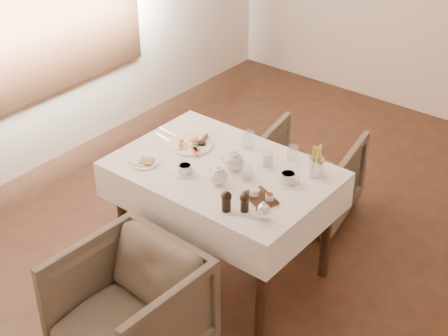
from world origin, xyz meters
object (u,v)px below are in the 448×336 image
at_px(armchair_near, 129,308).
at_px(armchair_far, 308,175).
at_px(teapot_centre, 234,160).
at_px(breakfast_plate, 192,144).
at_px(table, 223,184).

bearing_deg(armchair_near, armchair_far, 92.05).
relative_size(armchair_near, teapot_centre, 4.33).
xyz_separation_m(armchair_near, teapot_centre, (0.00, 0.90, 0.50)).
bearing_deg(armchair_near, teapot_centre, 92.13).
bearing_deg(breakfast_plate, table, -9.36).
height_order(armchair_far, teapot_centre, teapot_centre).
height_order(table, armchair_near, table).
bearing_deg(breakfast_plate, armchair_near, -62.22).
height_order(breakfast_plate, teapot_centre, teapot_centre).
relative_size(armchair_near, armchair_far, 1.06).
bearing_deg(armchair_near, breakfast_plate, 113.70).
xyz_separation_m(breakfast_plate, teapot_centre, (0.38, -0.07, 0.06)).
relative_size(table, breakfast_plate, 4.61).
relative_size(table, teapot_centre, 7.86).
relative_size(table, armchair_far, 1.93).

